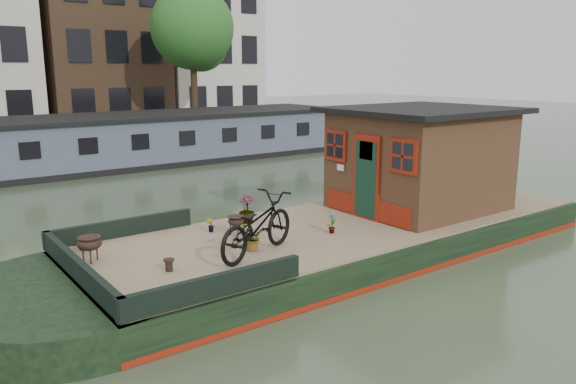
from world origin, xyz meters
TOP-DOWN VIEW (x-y plane):
  - ground at (0.00, 0.00)m, footprint 120.00×120.00m
  - houseboat_hull at (-1.33, 0.00)m, footprint 14.01×4.02m
  - houseboat_deck at (0.00, 0.00)m, footprint 11.80×3.80m
  - bow_bulwark at (-5.07, 0.00)m, footprint 3.00×4.00m
  - cabin at (2.19, 0.00)m, footprint 4.00×3.50m
  - bicycle at (-2.94, -0.66)m, footprint 2.22×1.46m
  - potted_plant_a at (-0.95, -0.43)m, footprint 0.27×0.24m
  - potted_plant_b at (-2.91, 1.14)m, footprint 0.20×0.20m
  - potted_plant_c at (-2.89, -0.41)m, footprint 0.57×0.55m
  - potted_plant_d at (-1.92, 1.30)m, footprint 0.45×0.45m
  - brazier_front at (-2.60, 0.62)m, footprint 0.39×0.39m
  - brazier_rear at (-5.49, 0.76)m, footprint 0.52×0.52m
  - bollard_port at (-5.41, 1.52)m, footprint 0.16×0.16m
  - bollard_stbd at (-4.59, -0.49)m, footprint 0.18×0.18m
  - far_houseboat at (0.00, 14.00)m, footprint 20.40×4.40m
  - quay at (0.00, 20.50)m, footprint 60.00×6.00m
  - townhouse_row at (0.15, 27.50)m, footprint 27.25×8.00m
  - tree_right at (6.14, 19.07)m, footprint 4.40×4.40m

SIDE VIEW (x-z plane):
  - ground at x=0.00m, z-range 0.00..0.00m
  - houseboat_hull at x=-1.33m, z-range -0.03..0.57m
  - quay at x=0.00m, z-range 0.00..0.90m
  - houseboat_deck at x=0.00m, z-range 0.60..0.65m
  - bollard_port at x=-5.41m, z-range 0.65..0.83m
  - bollard_stbd at x=-4.59m, z-range 0.65..0.86m
  - potted_plant_b at x=-2.91m, z-range 0.65..0.94m
  - bow_bulwark at x=-5.07m, z-range 0.65..1.00m
  - brazier_front at x=-2.60m, z-range 0.65..1.05m
  - potted_plant_a at x=-0.95m, z-range 0.65..1.08m
  - brazier_rear at x=-5.49m, z-range 0.65..1.11m
  - potted_plant_c at x=-2.89m, z-range 0.65..1.14m
  - potted_plant_d at x=-1.92m, z-range 0.65..1.25m
  - far_houseboat at x=0.00m, z-range -0.09..2.02m
  - bicycle at x=-2.94m, z-range 0.65..1.75m
  - cabin at x=2.19m, z-range 0.67..3.09m
  - tree_right at x=6.14m, z-range 2.19..9.59m
  - townhouse_row at x=0.15m, z-range -0.35..16.15m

